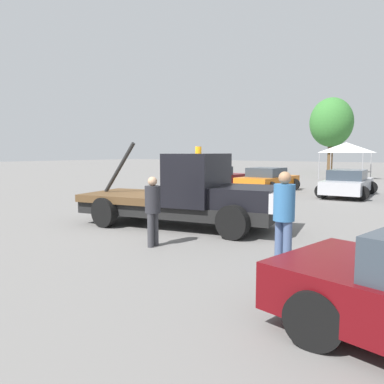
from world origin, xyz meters
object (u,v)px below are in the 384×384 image
tow_truck (190,196)px  tree_left (331,123)px  parked_car_orange (268,180)px  canopy_tent_white (346,148)px  parked_car_maroon (214,178)px  person_at_hood (153,206)px  person_near_truck (284,212)px  parked_car_silver (348,183)px

tow_truck → tree_left: (-4.83, 31.90, 4.35)m
parked_car_orange → tree_left: size_ratio=0.56×
tow_truck → canopy_tent_white: canopy_tent_white is taller
parked_car_maroon → person_at_hood: bearing=-149.6°
tow_truck → person_near_truck: tow_truck is taller
person_at_hood → person_near_truck: bearing=-1.9°
parked_car_maroon → tree_left: size_ratio=0.63×
tree_left → canopy_tent_white: bearing=-66.8°
person_near_truck → person_at_hood: 3.08m
canopy_tent_white → tree_left: size_ratio=0.43×
parked_car_silver → tree_left: bearing=14.0°
parked_car_silver → canopy_tent_white: bearing=10.3°
person_near_truck → tree_left: tree_left is taller
tow_truck → person_near_truck: (3.72, -2.04, 0.13)m
canopy_tent_white → tree_left: (-3.53, 8.24, 2.70)m
tow_truck → parked_car_orange: tow_truck is taller
person_at_hood → parked_car_maroon: person_at_hood is taller
parked_car_orange → person_near_truck: bearing=-151.5°
parked_car_maroon → tow_truck: bearing=-147.4°
parked_car_orange → canopy_tent_white: size_ratio=1.32×
parked_car_maroon → tree_left: 22.09m
parked_car_silver → parked_car_maroon: bearing=90.4°
tow_truck → parked_car_silver: (1.88, 10.85, -0.28)m
parked_car_silver → canopy_tent_white: (-3.18, 12.80, 1.92)m
person_near_truck → tow_truck: bearing=85.3°
person_at_hood → canopy_tent_white: size_ratio=0.49×
parked_car_silver → person_near_truck: bearing=-175.6°
person_near_truck → parked_car_orange: person_near_truck is taller
parked_car_maroon → parked_car_silver: (7.53, 0.54, -0.00)m
person_near_truck → parked_car_silver: size_ratio=0.38×
tree_left → parked_car_orange: bearing=-83.4°
parked_car_maroon → parked_car_orange: (3.28, 0.43, -0.00)m
person_at_hood → parked_car_silver: person_at_hood is taller
person_at_hood → parked_car_silver: bearing=76.7°
tow_truck → person_at_hood: 2.45m
tree_left → person_near_truck: bearing=-75.9°
parked_car_maroon → canopy_tent_white: size_ratio=1.48×
canopy_tent_white → parked_car_orange: bearing=-94.7°
person_near_truck → canopy_tent_white: size_ratio=0.55×
tow_truck → parked_car_maroon: bearing=106.9°
canopy_tent_white → tow_truck: bearing=-86.9°
person_near_truck → person_at_hood: person_near_truck is taller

